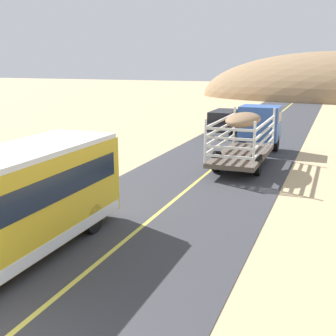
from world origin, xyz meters
name	(u,v)px	position (x,y,z in m)	size (l,w,h in m)	color
livestock_truck	(254,128)	(1.43, 20.99, 1.79)	(2.53, 9.70, 3.02)	#3359A5
car_far	(224,121)	(-2.28, 28.45, 1.09)	(1.90, 4.62, 1.93)	black
distant_hill	(333,98)	(5.09, 70.90, 0.00)	(42.86, 25.11, 14.59)	#957553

